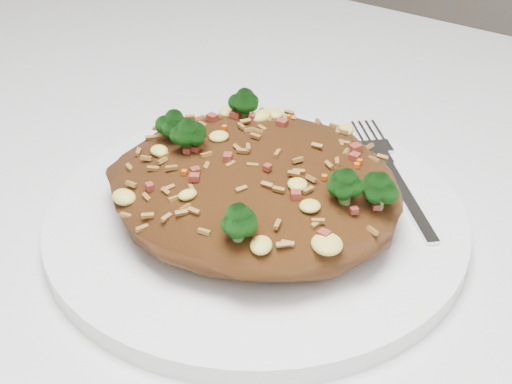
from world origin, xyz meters
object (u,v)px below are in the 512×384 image
dining_table (260,282)px  fork (397,180)px  plate (256,219)px  fried_rice (256,175)px

dining_table → fork: size_ratio=9.51×
dining_table → plate: plate is taller
dining_table → fork: fork is taller
plate → fork: 0.11m
plate → fried_rice: bearing=-42.1°
dining_table → fork: (0.09, 0.05, 0.11)m
dining_table → plate: 0.11m
dining_table → plate: (0.02, -0.04, 0.10)m
dining_table → fried_rice: (0.02, -0.04, 0.13)m
plate → fork: fork is taller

